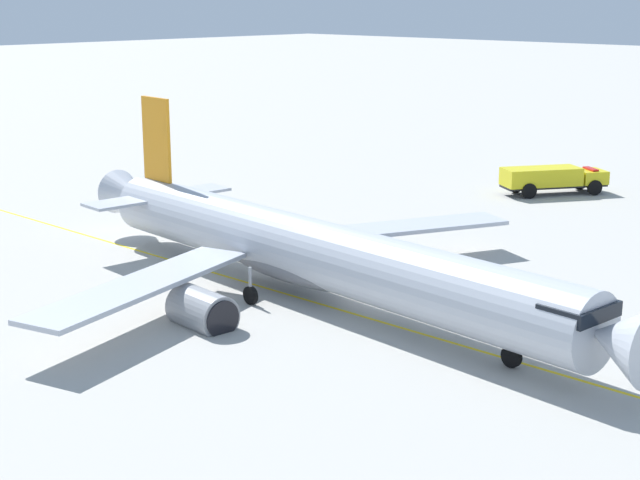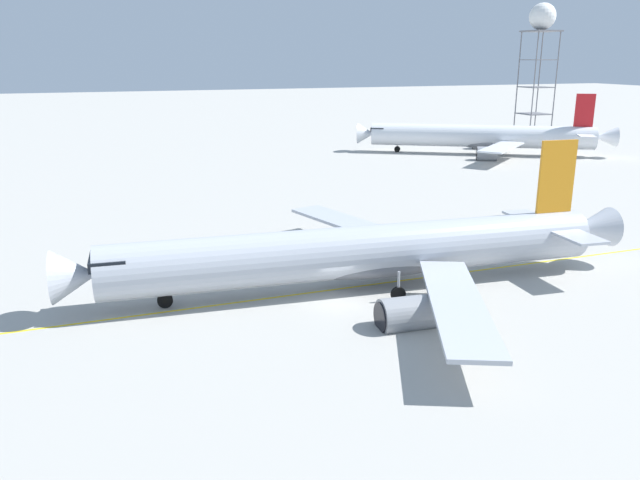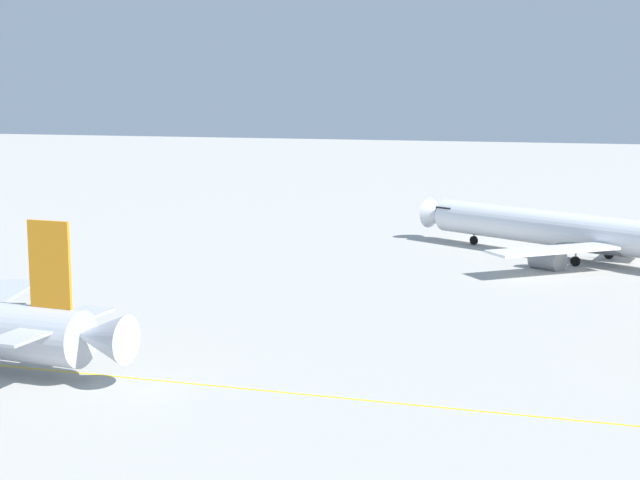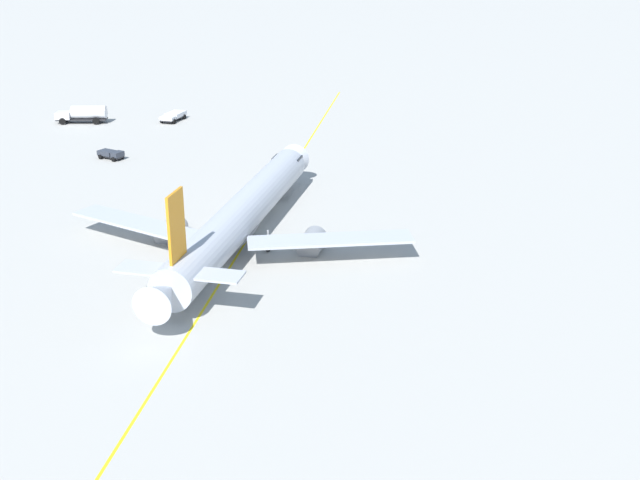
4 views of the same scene
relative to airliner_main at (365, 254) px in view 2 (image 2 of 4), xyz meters
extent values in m
plane|color=#ADAAA3|center=(-1.64, 2.93, -2.74)|extent=(600.00, 600.00, 0.00)
cylinder|color=#B2B7C1|center=(0.04, 0.51, 0.22)|extent=(6.74, 38.35, 3.93)
cone|color=#B2B7C1|center=(1.54, 20.74, 0.22)|extent=(3.94, 3.27, 3.73)
cone|color=#B2B7C1|center=(-1.48, -20.02, 0.52)|extent=(3.62, 4.24, 3.34)
cube|color=black|center=(1.37, 18.54, 1.10)|extent=(3.51, 2.64, 0.70)
ellipsoid|color=slate|center=(-0.10, -1.39, -0.86)|extent=(4.54, 13.96, 2.16)
cube|color=orange|center=(-1.20, -16.24, 5.12)|extent=(0.48, 3.21, 5.88)
cube|color=#B2B7C1|center=(-4.34, -16.00, 1.00)|extent=(4.90, 2.94, 0.20)
cube|color=#B2B7C1|center=(1.93, -16.47, 1.00)|extent=(4.90, 2.94, 0.20)
cube|color=#B2B7C1|center=(-10.20, -1.80, -0.47)|extent=(16.11, 9.54, 0.28)
cube|color=#B2B7C1|center=(9.82, -3.28, -0.47)|extent=(16.45, 7.45, 0.28)
cylinder|color=gray|center=(-7.61, 0.31, -1.94)|extent=(2.71, 3.88, 2.44)
cylinder|color=black|center=(-7.47, 2.21, -1.94)|extent=(2.08, 0.30, 2.08)
cylinder|color=gray|center=(7.58, -0.81, -1.94)|extent=(2.71, 3.88, 2.44)
cylinder|color=black|center=(7.72, 1.09, -1.94)|extent=(2.08, 0.30, 2.08)
cylinder|color=#9EA0A5|center=(1.11, 14.97, -1.33)|extent=(0.20, 0.20, 1.72)
cylinder|color=black|center=(1.11, 14.97, -2.19)|extent=(0.38, 1.12, 1.10)
cylinder|color=#9EA0A5|center=(-3.46, -1.14, -1.33)|extent=(0.20, 0.20, 1.72)
cylinder|color=black|center=(-3.46, -1.14, -2.19)|extent=(0.38, 1.12, 1.10)
cylinder|color=#9EA0A5|center=(3.25, -1.64, -1.33)|extent=(0.20, 0.20, 1.72)
cylinder|color=black|center=(3.25, -1.64, -2.19)|extent=(0.38, 1.12, 1.10)
cylinder|color=white|center=(56.37, -47.85, 0.56)|extent=(23.32, 35.94, 4.01)
cone|color=white|center=(66.90, -29.85, 0.56)|extent=(4.80, 4.51, 3.81)
cone|color=white|center=(45.68, -66.10, 0.86)|extent=(4.96, 5.17, 3.41)
cube|color=black|center=(65.79, -31.75, 1.46)|extent=(4.16, 3.79, 0.70)
ellipsoid|color=gray|center=(55.38, -49.54, -0.55)|extent=(10.26, 14.03, 2.21)
cube|color=red|center=(47.63, -62.77, 5.38)|extent=(1.82, 2.88, 5.64)
cube|color=white|center=(44.74, -61.07, 1.36)|extent=(5.71, 4.82, 0.20)
cube|color=white|center=(50.52, -64.46, 1.36)|extent=(5.71, 4.82, 0.20)
cube|color=white|center=(46.98, -45.73, -0.15)|extent=(12.11, 13.59, 0.28)
cube|color=white|center=(62.81, -55.00, -0.15)|extent=(14.80, 6.34, 0.28)
cylinder|color=gray|center=(49.91, -44.98, -1.69)|extent=(3.93, 4.21, 2.59)
cylinder|color=black|center=(50.79, -43.48, -1.69)|extent=(1.98, 1.24, 2.20)
cylinder|color=gray|center=(62.03, -52.07, -1.69)|extent=(3.93, 4.21, 2.59)
cylinder|color=black|center=(62.91, -50.58, -1.69)|extent=(1.98, 1.24, 2.20)
cylinder|color=#9EA0A5|center=(63.91, -34.96, -1.17)|extent=(0.20, 0.20, 2.04)
cylinder|color=black|center=(63.91, -34.96, -2.19)|extent=(0.81, 1.10, 1.10)
cylinder|color=#9EA0A5|center=(52.44, -47.82, -1.17)|extent=(0.20, 0.20, 2.04)
cylinder|color=black|center=(52.44, -47.82, -2.19)|extent=(0.81, 1.10, 1.10)
cylinder|color=#9EA0A5|center=(58.32, -51.26, -1.17)|extent=(0.20, 0.20, 2.04)
cylinder|color=black|center=(58.32, -51.26, -2.19)|extent=(0.81, 1.10, 1.10)
cylinder|color=slate|center=(72.91, -67.26, 8.22)|extent=(0.24, 0.24, 21.92)
cylinder|color=slate|center=(67.54, -67.26, 8.22)|extent=(0.24, 0.24, 21.92)
cylinder|color=slate|center=(67.54, -72.64, 8.22)|extent=(0.24, 0.24, 21.92)
cylinder|color=slate|center=(72.91, -72.64, 8.22)|extent=(0.24, 0.24, 21.92)
cube|color=slate|center=(70.23, -69.95, 2.74)|extent=(5.58, 5.58, 0.16)
cube|color=slate|center=(70.23, -69.95, 8.22)|extent=(5.58, 5.58, 0.16)
cube|color=slate|center=(70.23, -69.95, 13.70)|extent=(5.58, 5.58, 0.16)
cube|color=slate|center=(70.23, -69.95, 19.33)|extent=(6.18, 6.18, 0.30)
sphere|color=white|center=(70.23, -69.95, 22.15)|extent=(5.34, 5.34, 5.34)
cube|color=yellow|center=(0.38, 0.16, -2.73)|extent=(1.31, 159.61, 0.01)
camera|label=1|loc=(39.57, 38.96, 14.91)|focal=54.26mm
camera|label=2|loc=(-42.27, 19.09, 14.50)|focal=35.74mm
camera|label=3|loc=(-56.33, -52.16, 16.74)|focal=54.52mm
camera|label=4|loc=(20.15, -77.10, 28.87)|focal=46.16mm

